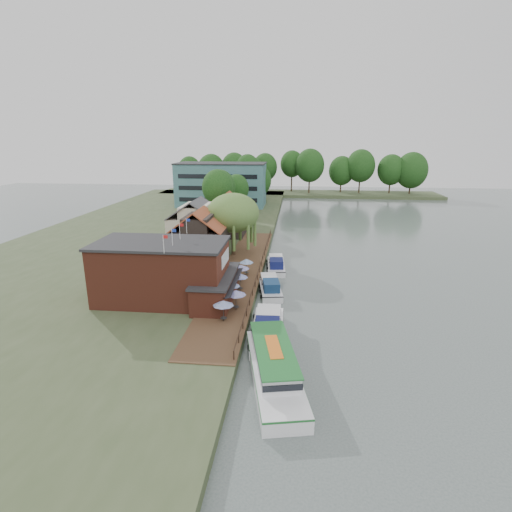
{
  "coord_description": "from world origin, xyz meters",
  "views": [
    {
      "loc": [
        -0.15,
        -44.91,
        19.89
      ],
      "look_at": [
        -6.0,
        12.0,
        3.0
      ],
      "focal_mm": 28.0,
      "sensor_mm": 36.0,
      "label": 1
    }
  ],
  "objects_px": {
    "cottage_a": "(200,237)",
    "cruiser_2": "(276,263)",
    "cottage_c": "(227,215)",
    "umbrella_0": "(223,311)",
    "tour_boat": "(275,366)",
    "umbrella_4": "(241,273)",
    "willow": "(233,225)",
    "umbrella_3": "(240,282)",
    "umbrella_5": "(246,267)",
    "cruiser_1": "(270,285)",
    "umbrella_2": "(232,291)",
    "umbrella_1": "(236,300)",
    "cottage_b": "(196,223)",
    "pub": "(178,271)",
    "hotel_block": "(222,184)",
    "swan": "(259,348)",
    "cruiser_0": "(268,325)"
  },
  "relations": [
    {
      "from": "umbrella_5",
      "to": "cruiser_1",
      "type": "xyz_separation_m",
      "value": [
        3.64,
        -3.67,
        -1.18
      ]
    },
    {
      "from": "umbrella_0",
      "to": "swan",
      "type": "height_order",
      "value": "umbrella_0"
    },
    {
      "from": "umbrella_3",
      "to": "cottage_c",
      "type": "bearing_deg",
      "value": 102.78
    },
    {
      "from": "cottage_b",
      "to": "willow",
      "type": "xyz_separation_m",
      "value": [
        7.5,
        -5.0,
        0.96
      ]
    },
    {
      "from": "umbrella_2",
      "to": "umbrella_3",
      "type": "height_order",
      "value": "same"
    },
    {
      "from": "cottage_c",
      "to": "umbrella_2",
      "type": "bearing_deg",
      "value": -79.25
    },
    {
      "from": "umbrella_3",
      "to": "cruiser_2",
      "type": "bearing_deg",
      "value": 72.26
    },
    {
      "from": "umbrella_3",
      "to": "umbrella_1",
      "type": "bearing_deg",
      "value": -86.42
    },
    {
      "from": "cottage_b",
      "to": "cruiser_1",
      "type": "xyz_separation_m",
      "value": [
        14.6,
        -18.88,
        -4.14
      ]
    },
    {
      "from": "cottage_a",
      "to": "swan",
      "type": "height_order",
      "value": "cottage_a"
    },
    {
      "from": "cruiser_2",
      "to": "tour_boat",
      "type": "bearing_deg",
      "value": -91.93
    },
    {
      "from": "cruiser_1",
      "to": "umbrella_4",
      "type": "bearing_deg",
      "value": 158.82
    },
    {
      "from": "cottage_c",
      "to": "umbrella_0",
      "type": "bearing_deg",
      "value": -80.76
    },
    {
      "from": "cottage_a",
      "to": "umbrella_1",
      "type": "height_order",
      "value": "cottage_a"
    },
    {
      "from": "umbrella_1",
      "to": "umbrella_2",
      "type": "height_order",
      "value": "same"
    },
    {
      "from": "willow",
      "to": "umbrella_1",
      "type": "height_order",
      "value": "willow"
    },
    {
      "from": "umbrella_0",
      "to": "cruiser_2",
      "type": "distance_m",
      "value": 21.78
    },
    {
      "from": "pub",
      "to": "umbrella_3",
      "type": "relative_size",
      "value": 8.42
    },
    {
      "from": "hotel_block",
      "to": "umbrella_1",
      "type": "xyz_separation_m",
      "value": [
        15.3,
        -73.39,
        -4.86
      ]
    },
    {
      "from": "umbrella_1",
      "to": "cottage_a",
      "type": "bearing_deg",
      "value": 115.51
    },
    {
      "from": "cottage_a",
      "to": "cruiser_2",
      "type": "relative_size",
      "value": 0.93
    },
    {
      "from": "umbrella_3",
      "to": "tour_boat",
      "type": "height_order",
      "value": "umbrella_3"
    },
    {
      "from": "cruiser_2",
      "to": "cruiser_1",
      "type": "bearing_deg",
      "value": -96.49
    },
    {
      "from": "cottage_a",
      "to": "cottage_b",
      "type": "distance_m",
      "value": 10.44
    },
    {
      "from": "umbrella_2",
      "to": "cottage_a",
      "type": "bearing_deg",
      "value": 116.66
    },
    {
      "from": "umbrella_4",
      "to": "cottage_a",
      "type": "bearing_deg",
      "value": 133.09
    },
    {
      "from": "cottage_b",
      "to": "cruiser_2",
      "type": "xyz_separation_m",
      "value": [
        14.88,
        -9.19,
        -4.14
      ]
    },
    {
      "from": "umbrella_5",
      "to": "cottage_c",
      "type": "bearing_deg",
      "value": 106.03
    },
    {
      "from": "umbrella_0",
      "to": "swan",
      "type": "distance_m",
      "value": 5.95
    },
    {
      "from": "cottage_b",
      "to": "umbrella_2",
      "type": "bearing_deg",
      "value": -67.19
    },
    {
      "from": "umbrella_0",
      "to": "umbrella_3",
      "type": "relative_size",
      "value": 1.0
    },
    {
      "from": "tour_boat",
      "to": "swan",
      "type": "distance_m",
      "value": 5.55
    },
    {
      "from": "tour_boat",
      "to": "willow",
      "type": "bearing_deg",
      "value": 93.0
    },
    {
      "from": "umbrella_1",
      "to": "umbrella_2",
      "type": "bearing_deg",
      "value": 108.62
    },
    {
      "from": "cottage_c",
      "to": "umbrella_5",
      "type": "distance_m",
      "value": 25.36
    },
    {
      "from": "cottage_a",
      "to": "umbrella_4",
      "type": "xyz_separation_m",
      "value": [
        7.51,
        -8.02,
        -2.96
      ]
    },
    {
      "from": "cruiser_2",
      "to": "tour_boat",
      "type": "height_order",
      "value": "tour_boat"
    },
    {
      "from": "pub",
      "to": "cottage_a",
      "type": "xyz_separation_m",
      "value": [
        -1.0,
        15.0,
        0.6
      ]
    },
    {
      "from": "cottage_b",
      "to": "umbrella_2",
      "type": "distance_m",
      "value": 27.01
    },
    {
      "from": "willow",
      "to": "cruiser_2",
      "type": "relative_size",
      "value": 1.13
    },
    {
      "from": "willow",
      "to": "umbrella_5",
      "type": "height_order",
      "value": "willow"
    },
    {
      "from": "cottage_b",
      "to": "umbrella_1",
      "type": "height_order",
      "value": "cottage_b"
    },
    {
      "from": "cruiser_0",
      "to": "tour_boat",
      "type": "height_order",
      "value": "tour_boat"
    },
    {
      "from": "pub",
      "to": "umbrella_0",
      "type": "xyz_separation_m",
      "value": [
        6.42,
        -5.47,
        -2.36
      ]
    },
    {
      "from": "umbrella_0",
      "to": "umbrella_2",
      "type": "relative_size",
      "value": 1.0
    },
    {
      "from": "umbrella_2",
      "to": "cruiser_2",
      "type": "distance_m",
      "value": 16.24
    },
    {
      "from": "umbrella_5",
      "to": "umbrella_4",
      "type": "bearing_deg",
      "value": -99.03
    },
    {
      "from": "umbrella_0",
      "to": "umbrella_4",
      "type": "distance_m",
      "value": 12.45
    },
    {
      "from": "hotel_block",
      "to": "umbrella_1",
      "type": "height_order",
      "value": "hotel_block"
    },
    {
      "from": "swan",
      "to": "cruiser_0",
      "type": "bearing_deg",
      "value": 76.07
    }
  ]
}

